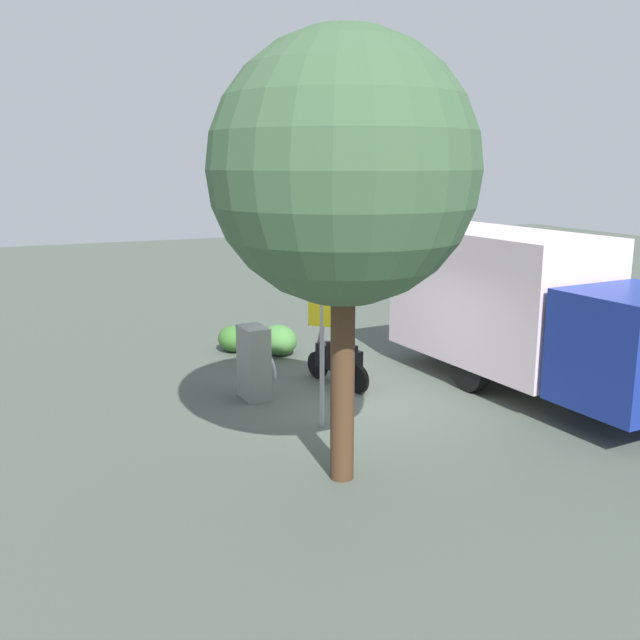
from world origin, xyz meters
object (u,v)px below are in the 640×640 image
object	(u,v)px
street_tree	(344,171)
utility_cabinet	(254,363)
motorcycle	(338,361)
stop_sign	(321,312)
box_truck_near	(530,308)
bike_rack_hoop	(269,374)

from	to	relation	value
street_tree	utility_cabinet	distance (m)	5.22
motorcycle	street_tree	distance (m)	5.65
stop_sign	motorcycle	bearing A→B (deg)	-32.82
street_tree	utility_cabinet	size ratio (longest dim) A/B	4.36
box_truck_near	stop_sign	distance (m)	4.43
stop_sign	street_tree	distance (m)	3.05
stop_sign	utility_cabinet	world-z (taller)	stop_sign
street_tree	bike_rack_hoop	bearing A→B (deg)	-8.75
motorcycle	street_tree	world-z (taller)	street_tree
box_truck_near	bike_rack_hoop	distance (m)	5.47
motorcycle	stop_sign	distance (m)	2.69
motorcycle	box_truck_near	bearing A→B (deg)	-133.59
street_tree	box_truck_near	bearing A→B (deg)	-67.59
box_truck_near	bike_rack_hoop	bearing A→B (deg)	-130.59
stop_sign	street_tree	world-z (taller)	street_tree
box_truck_near	bike_rack_hoop	xyz separation A→B (m)	(3.11, 4.18, -1.66)
stop_sign	bike_rack_hoop	distance (m)	3.79
utility_cabinet	bike_rack_hoop	world-z (taller)	utility_cabinet
utility_cabinet	bike_rack_hoop	bearing A→B (deg)	-30.19
motorcycle	street_tree	size ratio (longest dim) A/B	0.29
utility_cabinet	stop_sign	bearing A→B (deg)	-163.38
motorcycle	bike_rack_hoop	distance (m)	1.73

